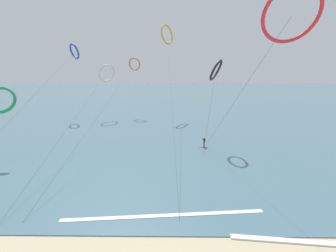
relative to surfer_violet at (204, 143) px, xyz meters
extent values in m
cube|color=slate|center=(-5.83, 78.20, -0.78)|extent=(400.00, 200.00, 0.08)
ellipsoid|color=purple|center=(0.00, -0.01, -0.71)|extent=(1.40, 0.40, 0.06)
cylinder|color=black|center=(0.04, 0.12, -0.28)|extent=(0.12, 0.12, 0.80)
cylinder|color=black|center=(-0.04, -0.14, -0.28)|extent=(0.12, 0.12, 0.80)
cube|color=black|center=(0.00, -0.01, 0.43)|extent=(0.28, 0.36, 0.62)
sphere|color=tan|center=(0.00, -0.01, 0.85)|extent=(0.22, 0.22, 0.22)
cylinder|color=black|center=(0.06, 0.32, 0.48)|extent=(0.51, 0.23, 0.39)
cylinder|color=black|center=(-0.06, -0.10, 0.48)|extent=(0.51, 0.23, 0.39)
torus|color=#2647B7|center=(-29.88, 25.64, 16.10)|extent=(4.03, 4.04, 3.99)
cylinder|color=#3F3F3F|center=(-29.46, 4.79, 7.53)|extent=(0.86, 41.72, 16.73)
torus|color=#EA7260|center=(-15.30, 29.39, 13.07)|extent=(3.68, 2.28, 3.54)
cylinder|color=#3F3F3F|center=(-16.59, 4.40, 6.03)|extent=(2.61, 50.00, 13.72)
torus|color=orange|center=(-6.51, 29.13, 20.53)|extent=(3.85, 4.98, 5.14)
cylinder|color=#3F3F3F|center=(-5.60, 4.47, 9.76)|extent=(1.85, 49.33, 21.18)
torus|color=#199351|center=(-28.61, -5.46, 7.69)|extent=(4.34, 3.09, 3.64)
torus|color=red|center=(3.86, -17.71, 15.94)|extent=(4.77, 2.75, 4.21)
cylinder|color=#3F3F3F|center=(1.93, -8.86, 7.49)|extent=(3.89, 17.72, 16.63)
torus|color=silver|center=(-21.75, 24.74, 10.74)|extent=(4.33, 4.48, 4.46)
cylinder|color=#3F3F3F|center=(-20.65, 1.63, 4.87)|extent=(2.23, 46.23, 11.41)
torus|color=black|center=(1.74, 1.83, 11.60)|extent=(3.22, 4.12, 3.43)
cylinder|color=#3F3F3F|center=(0.87, 0.91, 5.30)|extent=(1.78, 1.87, 12.25)
cube|color=white|center=(3.84, -22.24, -0.76)|extent=(9.40, 1.46, 0.12)
cube|color=white|center=(-6.02, -19.15, -0.76)|extent=(17.81, 2.16, 0.12)
camera|label=1|loc=(-5.48, -38.03, 11.84)|focal=25.94mm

